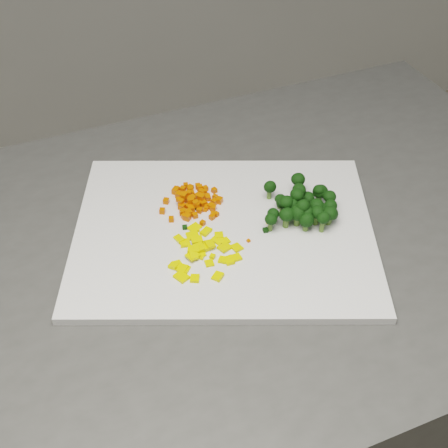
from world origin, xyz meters
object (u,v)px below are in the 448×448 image
object	(u,v)px
broccoli_pile	(293,200)
pepper_pile	(200,248)
carrot_pile	(192,199)
cutting_board	(224,232)
counter_block	(247,395)

from	to	relation	value
broccoli_pile	pepper_pile	bearing A→B (deg)	-167.04
carrot_pile	pepper_pile	bearing A→B (deg)	-100.18
carrot_pile	pepper_pile	distance (m)	0.11
carrot_pile	cutting_board	bearing A→B (deg)	-66.03
cutting_board	broccoli_pile	xyz separation A→B (m)	(0.11, 0.00, 0.03)
carrot_pile	pepper_pile	world-z (taller)	carrot_pile
counter_block	cutting_board	distance (m)	0.46
broccoli_pile	cutting_board	bearing A→B (deg)	-179.87
counter_block	cutting_board	bearing A→B (deg)	176.54
cutting_board	broccoli_pile	size ratio (longest dim) A/B	3.75
carrot_pile	broccoli_pile	world-z (taller)	broccoli_pile
counter_block	broccoli_pile	xyz separation A→B (m)	(0.06, 0.00, 0.49)
pepper_pile	cutting_board	bearing A→B (deg)	36.70
cutting_board	carrot_pile	bearing A→B (deg)	113.97
carrot_pile	broccoli_pile	distance (m)	0.16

